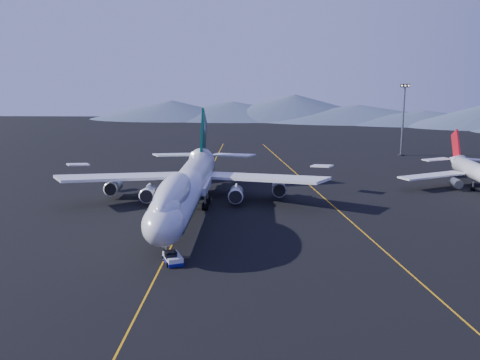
{
  "coord_description": "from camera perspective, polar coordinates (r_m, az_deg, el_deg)",
  "views": [
    {
      "loc": [
        14.25,
        -105.42,
        27.91
      ],
      "look_at": [
        10.44,
        4.61,
        6.0
      ],
      "focal_mm": 40.0,
      "sensor_mm": 36.0,
      "label": 1
    }
  ],
  "objects": [
    {
      "name": "pushback_tug",
      "position": [
        81.67,
        -7.18,
        -8.35
      ],
      "size": [
        3.89,
        5.13,
        2.0
      ],
      "rotation": [
        0.0,
        0.0,
        0.39
      ],
      "color": "silver",
      "rests_on": "ground"
    },
    {
      "name": "floodlight_mast",
      "position": [
        193.59,
        16.99,
        6.18
      ],
      "size": [
        3.03,
        2.28,
        24.55
      ],
      "rotation": [
        0.0,
        0.0,
        0.33
      ],
      "color": "black",
      "rests_on": "ground"
    },
    {
      "name": "taxiway_line_main",
      "position": [
        109.97,
        -5.54,
        -3.5
      ],
      "size": [
        0.25,
        220.0,
        0.01
      ],
      "primitive_type": "cube",
      "color": "orange",
      "rests_on": "ground"
    },
    {
      "name": "taxiway_line_side",
      "position": [
        119.78,
        9.49,
        -2.37
      ],
      "size": [
        28.08,
        198.09,
        0.01
      ],
      "primitive_type": "cube",
      "rotation": [
        0.0,
        0.0,
        0.14
      ],
      "color": "orange",
      "rests_on": "ground"
    },
    {
      "name": "ground",
      "position": [
        109.98,
        -5.54,
        -3.5
      ],
      "size": [
        500.0,
        500.0,
        0.0
      ],
      "primitive_type": "plane",
      "color": "black",
      "rests_on": "ground"
    },
    {
      "name": "boeing_747",
      "position": [
        108.68,
        -5.59,
        -0.53
      ],
      "size": [
        59.62,
        72.43,
        19.37
      ],
      "color": "silver",
      "rests_on": "ground"
    }
  ]
}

